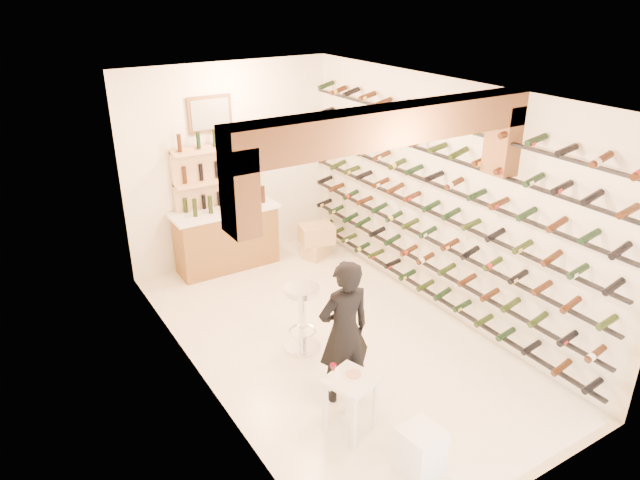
# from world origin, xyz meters

# --- Properties ---
(ground) EXTENTS (6.00, 6.00, 0.00)m
(ground) POSITION_xyz_m (0.00, 0.00, 0.00)
(ground) COLOR white
(ground) RESTS_ON ground
(room_shell) EXTENTS (3.52, 6.02, 3.21)m
(room_shell) POSITION_xyz_m (0.00, -0.26, 2.25)
(room_shell) COLOR white
(room_shell) RESTS_ON ground
(wine_rack) EXTENTS (0.32, 5.70, 2.56)m
(wine_rack) POSITION_xyz_m (1.53, 0.00, 1.55)
(wine_rack) COLOR black
(wine_rack) RESTS_ON ground
(back_counter) EXTENTS (1.70, 0.62, 1.29)m
(back_counter) POSITION_xyz_m (-0.30, 2.65, 0.53)
(back_counter) COLOR brown
(back_counter) RESTS_ON ground
(back_shelving) EXTENTS (1.40, 0.31, 2.73)m
(back_shelving) POSITION_xyz_m (-0.30, 2.89, 1.17)
(back_shelving) COLOR tan
(back_shelving) RESTS_ON ground
(tasting_table) EXTENTS (0.57, 0.57, 0.80)m
(tasting_table) POSITION_xyz_m (-0.78, -1.53, 0.54)
(tasting_table) COLOR white
(tasting_table) RESTS_ON ground
(white_stool) EXTENTS (0.41, 0.41, 0.47)m
(white_stool) POSITION_xyz_m (-0.51, -2.32, 0.23)
(white_stool) COLOR white
(white_stool) RESTS_ON ground
(person) EXTENTS (0.64, 0.45, 1.69)m
(person) POSITION_xyz_m (-0.52, -1.03, 0.85)
(person) COLOR black
(person) RESTS_ON ground
(chrome_barstool) EXTENTS (0.46, 0.46, 0.89)m
(chrome_barstool) POSITION_xyz_m (-0.44, 0.01, 0.51)
(chrome_barstool) COLOR silver
(chrome_barstool) RESTS_ON ground
(crate_lower) EXTENTS (0.52, 0.45, 0.26)m
(crate_lower) POSITION_xyz_m (1.12, 2.20, 0.13)
(crate_lower) COLOR tan
(crate_lower) RESTS_ON ground
(crate_upper) EXTENTS (0.62, 0.49, 0.32)m
(crate_upper) POSITION_xyz_m (1.12, 2.20, 0.42)
(crate_upper) COLOR tan
(crate_upper) RESTS_ON crate_lower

